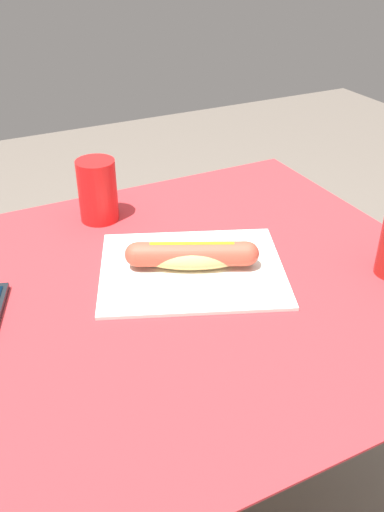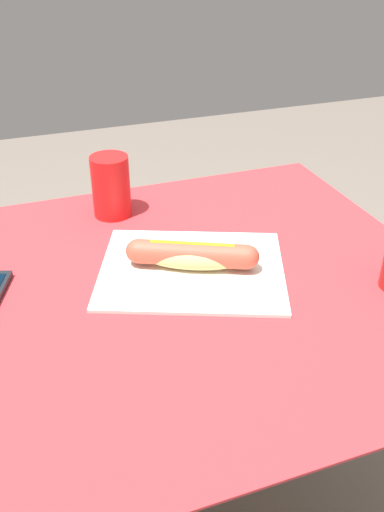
% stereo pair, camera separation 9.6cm
% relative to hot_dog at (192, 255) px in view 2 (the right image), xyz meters
% --- Properties ---
extents(dining_table, '(0.97, 0.81, 0.74)m').
position_rel_hot_dog_xyz_m(dining_table, '(-0.06, -0.03, -0.19)').
color(dining_table, brown).
rests_on(dining_table, ground).
extents(paper_wrapper, '(0.39, 0.36, 0.01)m').
position_rel_hot_dog_xyz_m(paper_wrapper, '(0.00, -0.00, -0.03)').
color(paper_wrapper, silver).
rests_on(paper_wrapper, dining_table).
extents(hot_dog, '(0.21, 0.13, 0.05)m').
position_rel_hot_dog_xyz_m(hot_dog, '(0.00, 0.00, 0.00)').
color(hot_dog, '#E5BC75').
rests_on(hot_dog, paper_wrapper).
extents(drinking_cup, '(0.08, 0.08, 0.13)m').
position_rel_hot_dog_xyz_m(drinking_cup, '(-0.08, 0.26, 0.03)').
color(drinking_cup, red).
rests_on(drinking_cup, dining_table).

